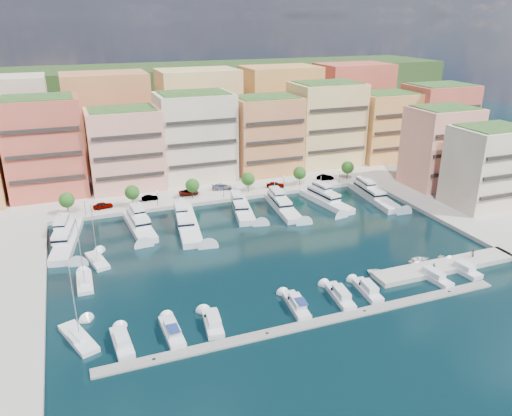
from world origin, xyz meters
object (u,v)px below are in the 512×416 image
at_px(car_3, 222,187).
at_px(person_0, 434,266).
at_px(sailboat_1, 85,283).
at_px(sailboat_0, 79,339).
at_px(sailboat_2, 97,261).
at_px(car_2, 189,192).
at_px(tree_0, 67,200).
at_px(cruiser_2, 213,323).
at_px(lamppost_3, 284,181).
at_px(cruiser_4, 296,305).
at_px(tender_0, 377,272).
at_px(tree_1, 132,192).
at_px(yacht_6, 372,194).
at_px(yacht_1, 139,224).
at_px(cruiser_6, 368,290).
at_px(yacht_0, 67,237).
at_px(tender_1, 411,261).
at_px(lamppost_0, 85,205).
at_px(yacht_4, 282,205).
at_px(cruiser_8, 432,276).
at_px(cruiser_9, 463,270).
at_px(car_0, 103,205).
at_px(car_4, 275,185).
at_px(lamppost_4, 340,174).
at_px(car_1, 150,198).
at_px(car_5, 325,177).
at_px(person_1, 472,253).
at_px(tree_5, 348,167).
at_px(tree_2, 192,185).
at_px(tree_3, 248,179).
at_px(lamppost_2, 223,188).
at_px(cruiser_5, 340,296).
at_px(lamppost_1, 157,196).
at_px(yacht_5, 324,199).
at_px(cruiser_1, 172,332).
at_px(cruiser_0, 122,342).
at_px(tender_3, 441,256).
at_px(tender_2, 421,259).
at_px(yacht_2, 186,221).

relative_size(car_3, person_0, 3.72).
relative_size(sailboat_1, sailboat_0, 1.00).
height_order(sailboat_2, car_2, sailboat_2).
height_order(tree_0, cruiser_2, tree_0).
height_order(lamppost_3, sailboat_1, sailboat_1).
relative_size(cruiser_4, tender_0, 2.42).
bearing_deg(tree_1, yacht_6, -13.28).
bearing_deg(yacht_1, cruiser_6, -52.41).
xyz_separation_m(lamppost_3, cruiser_2, (-37.37, -55.79, -3.28)).
height_order(yacht_0, person_0, yacht_0).
bearing_deg(tender_1, lamppost_0, 52.70).
bearing_deg(yacht_4, yacht_0, -178.63).
height_order(yacht_6, cruiser_8, yacht_6).
distance_m(cruiser_9, tender_1, 10.01).
distance_m(sailboat_2, car_0, 29.18).
distance_m(cruiser_9, car_4, 60.72).
distance_m(yacht_4, person_0, 45.08).
relative_size(tree_0, car_4, 1.12).
height_order(tree_1, car_4, tree_1).
xyz_separation_m(yacht_4, cruiser_9, (19.76, -44.36, -0.54)).
distance_m(lamppost_4, car_1, 55.46).
height_order(car_5, person_1, person_1).
distance_m(yacht_4, sailboat_0, 66.40).
height_order(tree_5, sailboat_2, sailboat_2).
relative_size(tree_2, yacht_4, 0.28).
xyz_separation_m(tree_2, lamppost_4, (44.00, -2.30, -0.92)).
bearing_deg(cruiser_6, person_1, 6.55).
bearing_deg(tree_3, cruiser_9, -67.43).
distance_m(lamppost_2, cruiser_5, 56.06).
distance_m(lamppost_1, yacht_5, 44.62).
relative_size(cruiser_1, car_4, 1.76).
distance_m(cruiser_0, car_0, 59.10).
bearing_deg(cruiser_5, car_0, 121.25).
bearing_deg(lamppost_2, car_3, 75.98).
height_order(sailboat_1, person_0, sailboat_1).
height_order(lamppost_0, cruiser_6, lamppost_0).
height_order(tree_3, tender_3, tree_3).
bearing_deg(car_3, yacht_0, 121.76).
xyz_separation_m(tree_1, tree_2, (16.00, 0.00, 0.00)).
bearing_deg(tree_2, car_2, 95.97).
bearing_deg(yacht_6, tree_5, 87.32).
bearing_deg(cruiser_1, sailboat_1, 119.12).
distance_m(tree_3, yacht_4, 14.86).
xyz_separation_m(lamppost_1, tender_2, (45.41, -48.75, -3.45)).
distance_m(tree_3, yacht_5, 22.05).
bearing_deg(tender_0, tree_0, 69.33).
height_order(tree_5, yacht_2, tree_5).
height_order(lamppost_2, tender_3, lamppost_2).
height_order(tree_2, cruiser_5, tree_2).
relative_size(yacht_6, car_2, 4.21).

